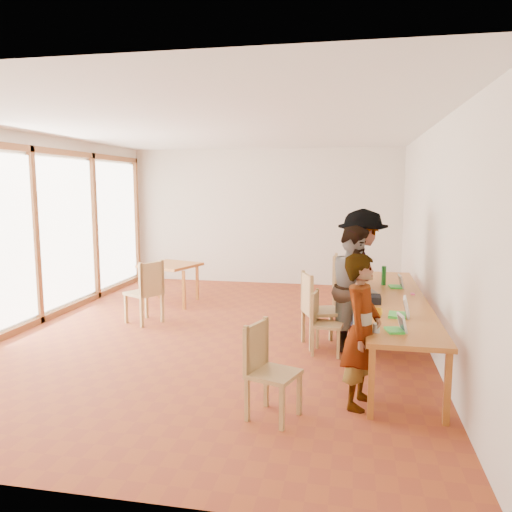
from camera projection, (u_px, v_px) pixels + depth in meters
The scene contains 25 objects.
ground at pixel (217, 333), 7.47m from camera, with size 8.00×8.00×0.00m, color brown.
wall_back at pixel (264, 217), 11.15m from camera, with size 6.00×0.10×3.00m, color beige.
wall_front at pixel (58, 289), 3.37m from camera, with size 6.00×0.10×3.00m, color beige.
wall_right at pixel (432, 237), 6.69m from camera, with size 0.10×8.00×3.00m, color beige.
window_wall at pixel (34, 230), 7.82m from camera, with size 0.10×8.00×3.00m, color white.
ceiling at pixel (215, 126), 7.05m from camera, with size 6.00×8.00×0.04m, color white.
communal_table at pixel (394, 301), 6.46m from camera, with size 0.80×4.00×0.75m.
side_table at pixel (170, 268), 9.26m from camera, with size 0.90×0.90×0.75m.
chair_near at pixel (265, 360), 4.72m from camera, with size 0.54×0.54×0.49m.
chair_mid at pixel (321, 316), 6.51m from camera, with size 0.42×0.42×0.44m.
chair_far at pixel (314, 302), 6.77m from camera, with size 0.61×0.61×0.54m.
chair_empty at pixel (341, 277), 8.71m from camera, with size 0.49×0.49×0.53m.
chair_spare at pixel (148, 286), 7.89m from camera, with size 0.64×0.64×0.54m.
person_near at pixel (362, 331), 4.91m from camera, with size 0.56×0.37×1.54m, color gray.
person_mid at pixel (355, 287), 6.71m from camera, with size 0.81×0.63×1.67m, color gray.
person_far at pixel (361, 274), 7.11m from camera, with size 1.21×0.69×1.87m, color gray.
laptop_near at pixel (398, 327), 4.96m from camera, with size 0.22×0.24×0.18m.
laptop_mid at pixel (402, 311), 5.53m from camera, with size 0.26×0.29×0.22m.
laptop_far at pixel (398, 284), 7.09m from camera, with size 0.21×0.24×0.19m.
yellow_mug at pixel (377, 313), 5.53m from camera, with size 0.11×0.11×0.09m, color #F4AE11.
green_bottle at pixel (384, 275), 7.28m from camera, with size 0.07×0.07×0.28m, color #1C7122.
clear_glass at pixel (376, 328), 4.93m from camera, with size 0.07×0.07×0.09m, color silver.
condiment_cup at pixel (365, 272), 8.25m from camera, with size 0.08×0.08×0.06m, color white.
pink_phone at pixel (413, 294), 6.65m from camera, with size 0.05×0.10×0.01m, color #D53976.
black_pouch at pixel (374, 299), 6.18m from camera, with size 0.16×0.26×0.09m, color black.
Camera 1 is at (1.95, -6.99, 2.19)m, focal length 35.00 mm.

